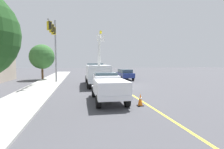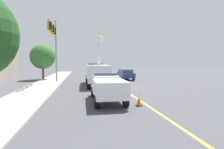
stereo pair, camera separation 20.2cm
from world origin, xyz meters
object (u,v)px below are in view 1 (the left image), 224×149
Objects in this scene: passing_minivan at (125,74)px; traffic_signal_mast at (54,39)px; traffic_cone_leading at (140,100)px; traffic_cone_mid_front at (122,90)px; traffic_cone_mid_rear at (114,84)px; utility_bucket_truck at (97,72)px; service_pickup_truck at (108,87)px; traffic_cone_trailing at (106,79)px.

traffic_signal_mast reaches higher than passing_minivan.
traffic_cone_mid_front is at bearing 2.87° from traffic_cone_leading.
traffic_signal_mast is at bearing 61.81° from traffic_cone_mid_rear.
passing_minivan is 6.01× the size of traffic_cone_mid_front.
utility_bucket_truck reaches higher than traffic_cone_mid_front.
passing_minivan reaches higher than traffic_cone_mid_rear.
service_pickup_truck is at bearing -154.84° from traffic_signal_mast.
passing_minivan is 0.56× the size of traffic_signal_mast.
traffic_signal_mast is (11.48, 5.39, 4.72)m from service_pickup_truck.
passing_minivan is at bearing -18.26° from service_pickup_truck.
traffic_signal_mast reaches higher than traffic_cone_mid_rear.
utility_bucket_truck is 1.71× the size of passing_minivan.
service_pickup_truck reaches higher than passing_minivan.
passing_minivan is at bearing -10.56° from traffic_cone_leading.
utility_bucket_truck is 8.05m from passing_minivan.
traffic_signal_mast is (2.24, 5.34, 4.23)m from utility_bucket_truck.
traffic_cone_trailing is at bearing -73.33° from traffic_signal_mast.
service_pickup_truck is 7.51× the size of traffic_cone_mid_rear.
traffic_signal_mast reaches higher than service_pickup_truck.
traffic_cone_mid_front is (-6.36, -1.72, -1.22)m from utility_bucket_truck.
service_pickup_truck is 7.02× the size of traffic_cone_mid_front.
traffic_cone_leading is 1.10× the size of traffic_cone_trailing.
passing_minivan is (6.17, -5.14, -0.64)m from utility_bucket_truck.
traffic_signal_mast is (-3.93, 10.48, 4.87)m from passing_minivan.
traffic_cone_mid_rear is at bearing -118.19° from traffic_signal_mast.
service_pickup_truck is 1.17× the size of passing_minivan.
service_pickup_truck is 7.34× the size of traffic_cone_trailing.
traffic_cone_mid_rear is 0.98× the size of traffic_cone_trailing.
traffic_cone_mid_rear is at bearing -2.11° from traffic_cone_mid_front.
service_pickup_truck is at bearing 149.93° from traffic_cone_mid_front.
passing_minivan is 6.30× the size of traffic_cone_trailing.
traffic_cone_leading reaches higher than traffic_cone_trailing.
traffic_signal_mast is at bearing 106.67° from traffic_cone_trailing.
passing_minivan is 12.99m from traffic_cone_mid_front.
utility_bucket_truck is at bearing -112.76° from traffic_signal_mast.
passing_minivan is at bearing -69.45° from traffic_signal_mast.
traffic_cone_mid_front is 1.05× the size of traffic_cone_trailing.
service_pickup_truck is (-9.24, -0.05, -0.49)m from utility_bucket_truck.
traffic_signal_mast reaches higher than traffic_cone_leading.
traffic_cone_leading is 15.27m from traffic_cone_trailing.
traffic_cone_mid_front is 0.09× the size of traffic_signal_mast.
utility_bucket_truck is 1.46× the size of service_pickup_truck.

